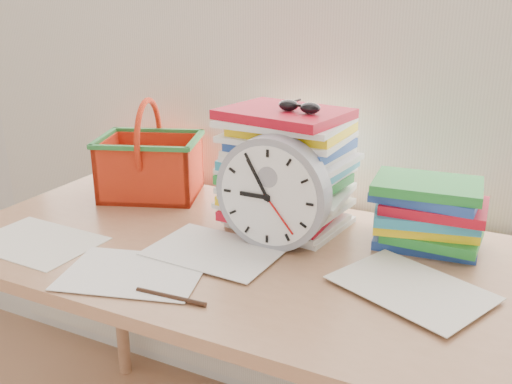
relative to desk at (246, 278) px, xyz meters
The scene contains 8 objects.
desk is the anchor object (origin of this frame).
paper_stack 0.28m from the desk, 82.26° to the left, with size 0.31×0.26×0.29m, color white, non-canonical shape.
clock 0.21m from the desk, 37.44° to the left, with size 0.26×0.26×0.05m, color gray.
sunglasses 0.41m from the desk, 67.40° to the left, with size 0.12×0.10×0.03m, color black, non-canonical shape.
book_stack 0.45m from the desk, 28.80° to the left, with size 0.26×0.20×0.16m, color white, non-canonical shape.
basket 0.50m from the desk, 153.26° to the left, with size 0.27×0.21×0.27m, color red, non-canonical shape.
pen 0.28m from the desk, 95.13° to the right, with size 0.01×0.01×0.15m, color black.
scattered_papers 0.08m from the desk, ahead, with size 1.26×0.42×0.02m, color white, non-canonical shape.
Camera 1 is at (0.55, 0.55, 1.30)m, focal length 40.00 mm.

